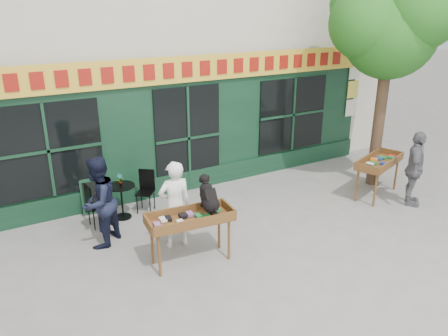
{
  "coord_description": "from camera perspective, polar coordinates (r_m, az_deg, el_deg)",
  "views": [
    {
      "loc": [
        -4.35,
        -6.92,
        4.36
      ],
      "look_at": [
        -0.05,
        0.5,
        1.17
      ],
      "focal_mm": 35.0,
      "sensor_mm": 36.0,
      "label": 1
    }
  ],
  "objects": [
    {
      "name": "book_cart_right",
      "position": [
        11.06,
        19.61,
        0.54
      ],
      "size": [
        1.62,
        1.09,
        0.99
      ],
      "rotation": [
        0.0,
        0.0,
        0.34
      ],
      "color": "brown",
      "rests_on": "ground"
    },
    {
      "name": "street_tree",
      "position": [
        11.34,
        21.0,
        17.88
      ],
      "size": [
        3.05,
        2.9,
        5.6
      ],
      "color": "#382619",
      "rests_on": "ground"
    },
    {
      "name": "chalkboard",
      "position": [
        10.12,
        -16.6,
        -3.52
      ],
      "size": [
        0.58,
        0.24,
        0.79
      ],
      "rotation": [
        0.0,
        0.0,
        -0.09
      ],
      "color": "black",
      "rests_on": "ground"
    },
    {
      "name": "bistro_chair_right",
      "position": [
        9.93,
        -10.13,
        -2.44
      ],
      "size": [
        0.51,
        0.51,
        0.95
      ],
      "rotation": [
        0.0,
        0.0,
        -0.69
      ],
      "color": "black",
      "rests_on": "ground"
    },
    {
      "name": "man_left",
      "position": [
        8.56,
        -16.07,
        -4.33
      ],
      "size": [
        1.1,
        1.08,
        1.78
      ],
      "primitive_type": "imported",
      "rotation": [
        0.0,
        0.0,
        3.85
      ],
      "color": "black",
      "rests_on": "ground"
    },
    {
      "name": "book_cart_center",
      "position": [
        7.73,
        -4.43,
        -6.87
      ],
      "size": [
        1.55,
        0.76,
        0.99
      ],
      "rotation": [
        0.0,
        0.0,
        -0.1
      ],
      "color": "brown",
      "rests_on": "ground"
    },
    {
      "name": "woman",
      "position": [
        8.25,
        -6.42,
        -4.81
      ],
      "size": [
        0.67,
        0.47,
        1.72
      ],
      "primitive_type": "imported",
      "rotation": [
        0.0,
        0.0,
        3.05
      ],
      "color": "white",
      "rests_on": "ground"
    },
    {
      "name": "man_right",
      "position": [
        10.84,
        23.64,
        -0.1
      ],
      "size": [
        1.06,
        0.98,
        1.75
      ],
      "primitive_type": "imported",
      "rotation": [
        0.0,
        0.0,
        0.69
      ],
      "color": "#5D5E63",
      "rests_on": "ground"
    },
    {
      "name": "ground",
      "position": [
        9.26,
        1.83,
        -7.67
      ],
      "size": [
        80.0,
        80.0,
        0.0
      ],
      "primitive_type": "plane",
      "color": "slate",
      "rests_on": "ground"
    },
    {
      "name": "dog",
      "position": [
        7.63,
        -2.0,
        -3.31
      ],
      "size": [
        0.4,
        0.63,
        0.6
      ],
      "primitive_type": null,
      "rotation": [
        0.0,
        0.0,
        -0.1
      ],
      "color": "black",
      "rests_on": "book_cart_center"
    },
    {
      "name": "bistro_table",
      "position": [
        9.66,
        -13.25,
        -3.43
      ],
      "size": [
        0.6,
        0.6,
        0.76
      ],
      "color": "black",
      "rests_on": "ground"
    },
    {
      "name": "bistro_chair_left",
      "position": [
        9.42,
        -16.76,
        -4.32
      ],
      "size": [
        0.4,
        0.39,
        0.95
      ],
      "rotation": [
        0.0,
        0.0,
        1.67
      ],
      "color": "black",
      "rests_on": "ground"
    },
    {
      "name": "potted_plant",
      "position": [
        9.52,
        -13.42,
        -1.47
      ],
      "size": [
        0.17,
        0.14,
        0.27
      ],
      "primitive_type": "imported",
      "rotation": [
        0.0,
        0.0,
        0.36
      ],
      "color": "gray",
      "rests_on": "bistro_table"
    }
  ]
}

